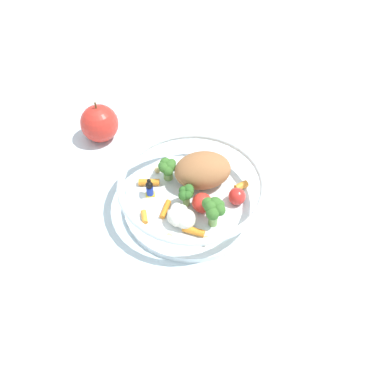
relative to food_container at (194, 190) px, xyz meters
The scene contains 3 objects.
ground_plane 0.04m from the food_container, 64.43° to the left, with size 2.40×2.40×0.00m, color silver.
food_container is the anchor object (origin of this frame).
loose_apple 0.24m from the food_container, 117.19° to the left, with size 0.07×0.07×0.08m.
Camera 1 is at (-0.16, -0.43, 0.54)m, focal length 39.23 mm.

